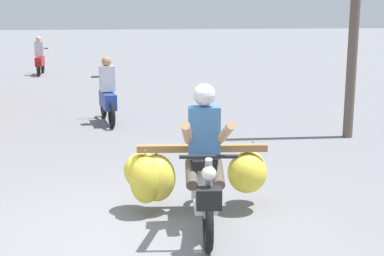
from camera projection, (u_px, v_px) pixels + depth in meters
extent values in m
plane|color=slate|center=(136.00, 242.00, 5.63)|extent=(120.00, 120.00, 0.00)
torus|color=black|center=(208.00, 224.00, 5.38)|extent=(0.13, 0.57, 0.56)
torus|color=black|center=(201.00, 186.00, 6.55)|extent=(0.13, 0.57, 0.56)
cube|color=silver|center=(205.00, 203.00, 5.86)|extent=(0.29, 0.58, 0.08)
cube|color=silver|center=(203.00, 175.00, 6.21)|extent=(0.34, 0.66, 0.36)
cube|color=black|center=(203.00, 159.00, 6.09)|extent=(0.32, 0.62, 0.10)
cylinder|color=gray|center=(208.00, 189.00, 5.37)|extent=(0.10, 0.29, 0.69)
cylinder|color=black|center=(208.00, 157.00, 5.25)|extent=(0.56, 0.09, 0.04)
sphere|color=silver|center=(209.00, 173.00, 5.21)|extent=(0.14, 0.14, 0.14)
cube|color=black|center=(209.00, 198.00, 5.22)|extent=(0.25, 0.18, 0.20)
cube|color=silver|center=(208.00, 195.00, 5.32)|extent=(0.13, 0.29, 0.04)
cube|color=olive|center=(202.00, 148.00, 6.30)|extent=(1.50, 0.24, 0.08)
cube|color=olive|center=(201.00, 147.00, 6.48)|extent=(1.35, 0.21, 0.06)
ellipsoid|color=gold|center=(142.00, 170.00, 6.43)|extent=(0.45, 0.41, 0.44)
cylinder|color=#998459|center=(142.00, 150.00, 6.38)|extent=(0.02, 0.02, 0.11)
ellipsoid|color=yellow|center=(247.00, 173.00, 6.40)|extent=(0.47, 0.42, 0.48)
cylinder|color=#998459|center=(248.00, 151.00, 6.35)|extent=(0.02, 0.02, 0.10)
ellipsoid|color=yellow|center=(157.00, 178.00, 6.37)|extent=(0.52, 0.49, 0.56)
cylinder|color=#998459|center=(156.00, 152.00, 6.31)|extent=(0.02, 0.02, 0.12)
ellipsoid|color=yellow|center=(252.00, 170.00, 6.67)|extent=(0.35, 0.32, 0.45)
cylinder|color=#998459|center=(253.00, 148.00, 6.61)|extent=(0.02, 0.02, 0.17)
ellipsoid|color=gold|center=(146.00, 180.00, 6.27)|extent=(0.38, 0.34, 0.55)
cylinder|color=#998459|center=(145.00, 155.00, 6.21)|extent=(0.02, 0.02, 0.11)
cube|color=#386699|center=(204.00, 132.00, 5.90)|extent=(0.36, 0.25, 0.56)
sphere|color=silver|center=(204.00, 95.00, 5.79)|extent=(0.24, 0.24, 0.24)
cylinder|color=tan|center=(225.00, 133.00, 5.56)|extent=(0.11, 0.72, 0.39)
cylinder|color=tan|center=(187.00, 133.00, 5.55)|extent=(0.21, 0.72, 0.39)
cylinder|color=#4C4238|center=(218.00, 173.00, 5.88)|extent=(0.17, 0.45, 0.27)
cylinder|color=#4C4238|center=(192.00, 174.00, 5.87)|extent=(0.17, 0.45, 0.27)
torus|color=black|center=(104.00, 106.00, 11.99)|extent=(0.17, 0.53, 0.52)
torus|color=black|center=(112.00, 115.00, 10.97)|extent=(0.17, 0.53, 0.52)
cube|color=navy|center=(108.00, 100.00, 11.34)|extent=(0.39, 0.93, 0.32)
cylinder|color=black|center=(103.00, 77.00, 11.81)|extent=(0.50, 0.12, 0.04)
cube|color=#B2B7C6|center=(107.00, 79.00, 11.22)|extent=(0.33, 0.25, 0.52)
sphere|color=#9E7051|center=(106.00, 61.00, 11.17)|extent=(0.20, 0.20, 0.20)
torus|color=black|center=(43.00, 66.00, 20.43)|extent=(0.08, 0.52, 0.52)
torus|color=black|center=(39.00, 69.00, 19.36)|extent=(0.08, 0.52, 0.52)
cube|color=red|center=(40.00, 61.00, 19.75)|extent=(0.24, 0.90, 0.32)
cylinder|color=black|center=(41.00, 48.00, 20.24)|extent=(0.50, 0.04, 0.04)
cube|color=#B2B7C6|center=(39.00, 49.00, 19.63)|extent=(0.30, 0.20, 0.52)
sphere|color=tan|center=(39.00, 39.00, 19.57)|extent=(0.20, 0.20, 0.20)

